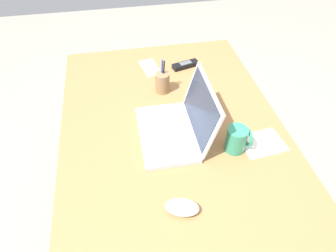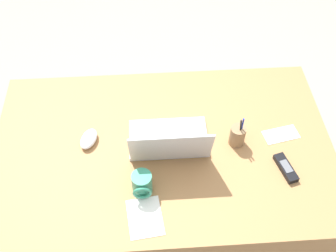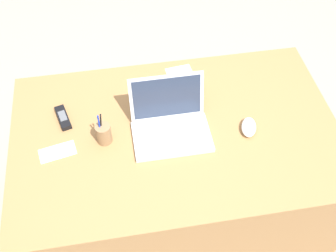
% 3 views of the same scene
% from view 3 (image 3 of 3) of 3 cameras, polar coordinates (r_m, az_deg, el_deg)
% --- Properties ---
extents(ground_plane, '(6.00, 6.00, 0.00)m').
position_cam_3_polar(ground_plane, '(2.42, 0.88, -11.25)').
color(ground_plane, gray).
extents(desk, '(1.47, 0.92, 0.71)m').
position_cam_3_polar(desk, '(2.11, 1.00, -6.72)').
color(desk, '#9E7042').
rests_on(desk, ground).
extents(laptop, '(0.34, 0.27, 0.23)m').
position_cam_3_polar(laptop, '(1.79, 0.31, 0.38)').
color(laptop, silver).
rests_on(laptop, desk).
extents(computer_mouse, '(0.10, 0.13, 0.04)m').
position_cam_3_polar(computer_mouse, '(1.84, 11.22, -0.15)').
color(computer_mouse, white).
rests_on(computer_mouse, desk).
extents(coffee_mug_white, '(0.08, 0.09, 0.10)m').
position_cam_3_polar(coffee_mug_white, '(1.93, 2.78, 5.56)').
color(coffee_mug_white, '#338C6B').
rests_on(coffee_mug_white, desk).
extents(cordless_phone, '(0.08, 0.15, 0.03)m').
position_cam_3_polar(cordless_phone, '(1.91, -14.46, 1.14)').
color(cordless_phone, black).
rests_on(cordless_phone, desk).
extents(pen_holder, '(0.07, 0.07, 0.16)m').
position_cam_3_polar(pen_holder, '(1.77, -8.98, -1.14)').
color(pen_holder, olive).
rests_on(pen_holder, desk).
extents(paper_note_near_laptop, '(0.17, 0.11, 0.00)m').
position_cam_3_polar(paper_note_near_laptop, '(1.81, -15.20, -3.51)').
color(paper_note_near_laptop, white).
rests_on(paper_note_near_laptop, desk).
extents(paper_note_left, '(0.15, 0.18, 0.00)m').
position_cam_3_polar(paper_note_left, '(2.05, 1.94, 6.78)').
color(paper_note_left, white).
rests_on(paper_note_left, desk).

